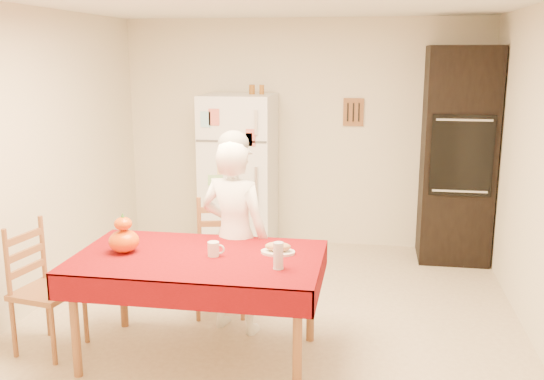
% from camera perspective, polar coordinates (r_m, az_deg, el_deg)
% --- Properties ---
extents(floor, '(4.50, 4.50, 0.00)m').
position_cam_1_polar(floor, '(4.96, -0.36, -12.56)').
color(floor, tan).
rests_on(floor, ground).
extents(room_shell, '(4.02, 4.52, 2.51)m').
position_cam_1_polar(room_shell, '(4.52, -0.37, 6.41)').
color(room_shell, beige).
rests_on(room_shell, ground).
extents(refrigerator, '(0.75, 0.74, 1.70)m').
position_cam_1_polar(refrigerator, '(6.58, -3.11, 1.57)').
color(refrigerator, white).
rests_on(refrigerator, floor).
extents(oven_cabinet, '(0.70, 0.62, 2.20)m').
position_cam_1_polar(oven_cabinet, '(6.48, 17.05, 3.11)').
color(oven_cabinet, black).
rests_on(oven_cabinet, floor).
extents(dining_table, '(1.70, 1.00, 0.76)m').
position_cam_1_polar(dining_table, '(4.24, -6.93, -7.03)').
color(dining_table, brown).
rests_on(dining_table, floor).
extents(chair_far, '(0.50, 0.48, 0.95)m').
position_cam_1_polar(chair_far, '(5.09, -4.86, -5.80)').
color(chair_far, brown).
rests_on(chair_far, floor).
extents(chair_left, '(0.47, 0.48, 0.95)m').
position_cam_1_polar(chair_left, '(4.71, -21.01, -8.16)').
color(chair_left, brown).
rests_on(chair_left, floor).
extents(seated_woman, '(0.63, 0.49, 1.51)m').
position_cam_1_polar(seated_woman, '(4.64, -3.54, -4.40)').
color(seated_woman, white).
rests_on(seated_woman, floor).
extents(coffee_mug, '(0.08, 0.08, 0.10)m').
position_cam_1_polar(coffee_mug, '(4.18, -5.53, -5.55)').
color(coffee_mug, silver).
rests_on(coffee_mug, dining_table).
extents(pumpkin_lower, '(0.21, 0.21, 0.16)m').
position_cam_1_polar(pumpkin_lower, '(4.36, -13.76, -4.69)').
color(pumpkin_lower, '#D35804').
rests_on(pumpkin_lower, dining_table).
extents(pumpkin_upper, '(0.12, 0.12, 0.09)m').
position_cam_1_polar(pumpkin_upper, '(4.32, -13.84, -3.10)').
color(pumpkin_upper, '#E36205').
rests_on(pumpkin_upper, pumpkin_lower).
extents(wine_glass, '(0.07, 0.07, 0.18)m').
position_cam_1_polar(wine_glass, '(3.91, 0.60, -6.19)').
color(wine_glass, silver).
rests_on(wine_glass, dining_table).
extents(bread_plate, '(0.24, 0.24, 0.02)m').
position_cam_1_polar(bread_plate, '(4.23, 0.56, -5.87)').
color(bread_plate, silver).
rests_on(bread_plate, dining_table).
extents(bread_loaf, '(0.18, 0.10, 0.06)m').
position_cam_1_polar(bread_loaf, '(4.21, 0.57, -5.35)').
color(bread_loaf, '#98774A').
rests_on(bread_loaf, bread_plate).
extents(spice_jar_left, '(0.05, 0.05, 0.10)m').
position_cam_1_polar(spice_jar_left, '(6.49, -1.95, 9.44)').
color(spice_jar_left, brown).
rests_on(spice_jar_left, refrigerator).
extents(spice_jar_mid, '(0.05, 0.05, 0.10)m').
position_cam_1_polar(spice_jar_mid, '(6.49, -1.85, 9.44)').
color(spice_jar_mid, '#8E5319').
rests_on(spice_jar_mid, refrigerator).
extents(spice_jar_right, '(0.05, 0.05, 0.10)m').
position_cam_1_polar(spice_jar_right, '(6.47, -0.97, 9.43)').
color(spice_jar_right, '#98591B').
rests_on(spice_jar_right, refrigerator).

